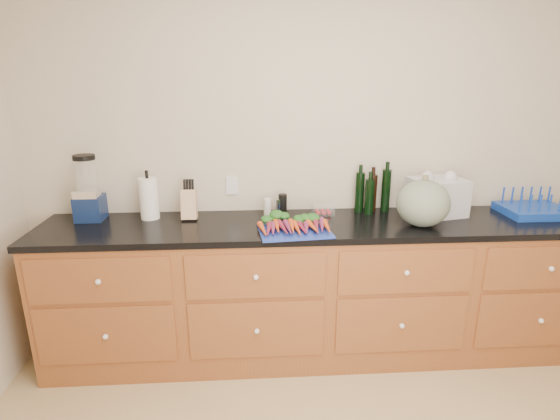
{
  "coord_description": "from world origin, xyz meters",
  "views": [
    {
      "loc": [
        -0.46,
        -1.34,
        1.84
      ],
      "look_at": [
        -0.29,
        1.2,
        1.06
      ],
      "focal_mm": 28.0,
      "sensor_mm": 36.0,
      "label": 1
    }
  ],
  "objects": [
    {
      "name": "squash",
      "position": [
        0.6,
        1.2,
        1.09
      ],
      "size": [
        0.33,
        0.33,
        0.29
      ],
      "primitive_type": "ellipsoid",
      "color": "#5B6A59",
      "rests_on": "countertop"
    },
    {
      "name": "canister_chrome",
      "position": [
        -0.29,
        1.48,
        1.0
      ],
      "size": [
        0.05,
        0.05,
        0.11
      ],
      "primitive_type": "cylinder",
      "color": "silver",
      "rests_on": "countertop"
    },
    {
      "name": "wall_back",
      "position": [
        0.0,
        1.62,
        1.3
      ],
      "size": [
        4.1,
        0.05,
        2.6
      ],
      "primitive_type": "cube",
      "color": "beige",
      "rests_on": "ground"
    },
    {
      "name": "knife_block",
      "position": [
        -0.88,
        1.44,
        1.04
      ],
      "size": [
        0.1,
        0.1,
        0.19
      ],
      "primitive_type": "cube",
      "color": "tan",
      "rests_on": "countertop"
    },
    {
      "name": "grinder_pepper",
      "position": [
        -0.26,
        1.48,
        1.01
      ],
      "size": [
        0.06,
        0.06,
        0.14
      ],
      "primitive_type": "cylinder",
      "color": "black",
      "rests_on": "countertop"
    },
    {
      "name": "countertop",
      "position": [
        0.0,
        1.3,
        0.92
      ],
      "size": [
        3.64,
        0.62,
        0.04
      ],
      "primitive_type": "cube",
      "color": "black",
      "rests_on": "cabinets"
    },
    {
      "name": "cutting_board",
      "position": [
        -0.21,
        1.14,
        0.95
      ],
      "size": [
        0.46,
        0.36,
        0.01
      ],
      "primitive_type": "cube",
      "rotation": [
        0.0,
        0.0,
        0.1
      ],
      "color": "#2038A3",
      "rests_on": "countertop"
    },
    {
      "name": "grocery_bag",
      "position": [
        0.78,
        1.42,
        1.06
      ],
      "size": [
        0.39,
        0.34,
        0.25
      ],
      "primitive_type": null,
      "rotation": [
        0.0,
        0.0,
        0.22
      ],
      "color": "silver",
      "rests_on": "countertop"
    },
    {
      "name": "bottles",
      "position": [
        0.36,
        1.51,
        1.07
      ],
      "size": [
        0.24,
        0.12,
        0.29
      ],
      "color": "black",
      "rests_on": "countertop"
    },
    {
      "name": "carrots",
      "position": [
        -0.21,
        1.17,
        0.97
      ],
      "size": [
        0.42,
        0.29,
        0.06
      ],
      "color": "#DF4E1A",
      "rests_on": "cutting_board"
    },
    {
      "name": "dish_rack",
      "position": [
        1.45,
        1.38,
        0.98
      ],
      "size": [
        0.42,
        0.33,
        0.17
      ],
      "color": "#133BA7",
      "rests_on": "countertop"
    },
    {
      "name": "grinder_salt",
      "position": [
        -0.36,
        1.48,
        1.0
      ],
      "size": [
        0.05,
        0.05,
        0.11
      ],
      "primitive_type": "cylinder",
      "color": "silver",
      "rests_on": "countertop"
    },
    {
      "name": "tomato_box",
      "position": [
        0.02,
        1.47,
        0.97
      ],
      "size": [
        0.14,
        0.11,
        0.07
      ],
      "primitive_type": "cube",
      "color": "white",
      "rests_on": "countertop"
    },
    {
      "name": "paper_towel",
      "position": [
        -1.14,
        1.46,
        1.08
      ],
      "size": [
        0.12,
        0.12,
        0.27
      ],
      "primitive_type": "cylinder",
      "color": "white",
      "rests_on": "countertop"
    },
    {
      "name": "blender_appliance",
      "position": [
        -1.52,
        1.46,
        1.13
      ],
      "size": [
        0.17,
        0.17,
        0.43
      ],
      "color": "#10214D",
      "rests_on": "countertop"
    },
    {
      "name": "cabinets",
      "position": [
        0.0,
        1.3,
        0.45
      ],
      "size": [
        3.6,
        0.64,
        0.9
      ],
      "color": "brown",
      "rests_on": "ground"
    }
  ]
}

